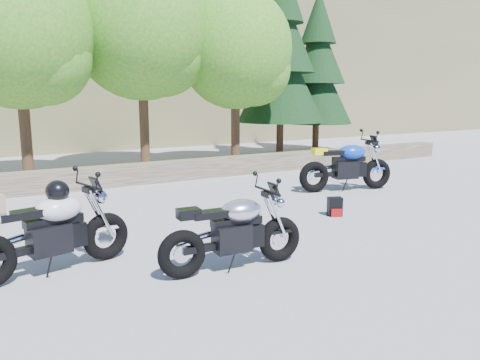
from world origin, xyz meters
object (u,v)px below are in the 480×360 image
white_bike (49,229)px  backpack (335,207)px  silver_bike (234,233)px  blue_bike (347,166)px

white_bike → backpack: (5.01, 0.36, -0.41)m
silver_bike → blue_bike: size_ratio=0.86×
blue_bike → white_bike: bearing=-148.7°
silver_bike → white_bike: 2.29m
white_bike → blue_bike: bearing=4.0°
white_bike → backpack: bearing=-8.3°
silver_bike → backpack: silver_bike is taller
silver_bike → backpack: 3.31m
backpack → white_bike: bearing=-151.6°
blue_bike → backpack: 2.51m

